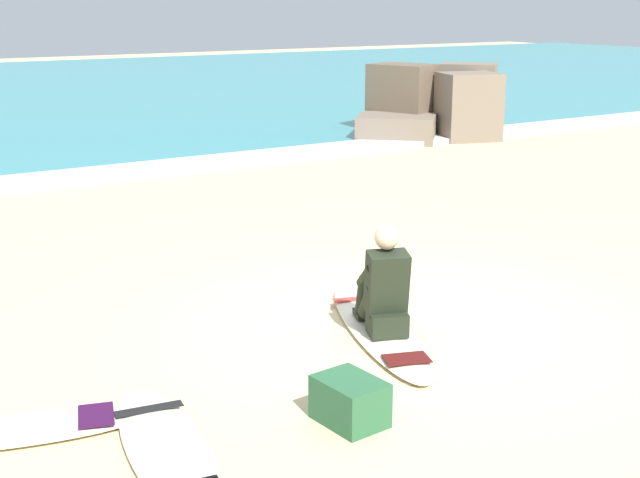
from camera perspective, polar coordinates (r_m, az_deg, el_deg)
ground_plane at (r=7.97m, az=5.48°, el=-5.57°), size 80.00×80.00×0.00m
breaking_foam at (r=14.94m, az=-13.83°, el=4.18°), size 80.00×0.90×0.11m
surfboard_main at (r=7.77m, az=3.82°, el=-5.81°), size 1.31×2.50×0.08m
surfer_seated at (r=7.51m, az=4.20°, el=-3.33°), size 0.56×0.77×0.95m
surfboard_spare_near at (r=5.88m, az=-9.91°, el=-13.33°), size 0.82×1.98×0.08m
surfboard_spare_far at (r=6.38m, az=-19.93°, el=-11.68°), size 1.97×1.06×0.08m
rock_outcrop_distant at (r=19.23m, az=7.90°, el=8.66°), size 4.45×2.94×1.52m
beach_bag at (r=6.14m, az=1.96°, el=-10.52°), size 0.40×0.51×0.32m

